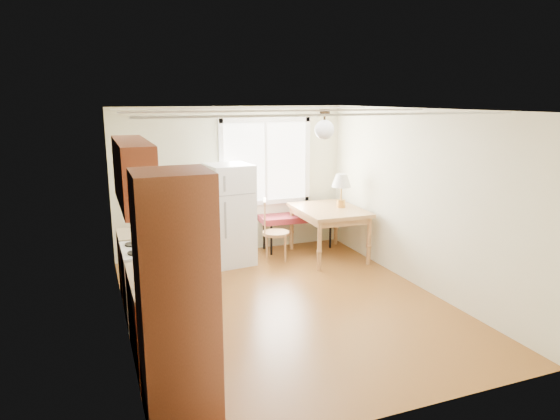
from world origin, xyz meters
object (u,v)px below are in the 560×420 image
refrigerator (230,214)px  bench (297,218)px  chair (270,226)px  dining_table (329,214)px

refrigerator → bench: (1.33, 0.34, -0.26)m
bench → chair: (-0.67, -0.42, 0.03)m
bench → chair: 0.79m
dining_table → refrigerator: bearing=171.7°
dining_table → chair: bearing=169.8°
refrigerator → chair: (0.66, -0.08, -0.23)m
bench → chair: size_ratio=1.36×
dining_table → chair: size_ratio=1.36×
bench → chair: chair is taller
refrigerator → dining_table: (1.63, -0.28, -0.07)m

